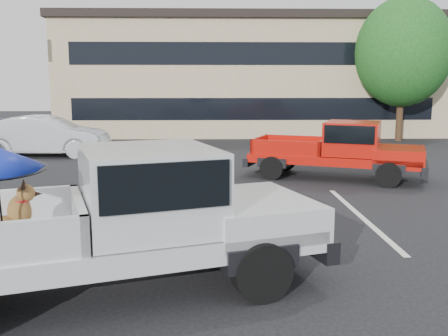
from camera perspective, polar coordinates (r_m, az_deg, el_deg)
The scene contains 9 objects.
ground at distance 8.36m, azimuth -0.89°, elevation -9.20°, with size 90.00×90.00×0.00m, color black.
stripe_left at distance 10.68m, azimuth -17.37°, elevation -5.46°, with size 0.12×5.00×0.01m, color silver.
stripe_right at distance 10.72m, azimuth 15.33°, elevation -5.31°, with size 0.12×5.00×0.01m, color silver.
motel_building at distance 28.99m, azimuth 2.74°, elevation 10.49°, with size 20.40×8.40×6.30m.
tree_right at distance 25.63m, azimuth 19.80°, elevation 12.34°, with size 4.46×4.46×6.78m.
tree_back at distance 32.54m, azimuth 9.58°, elevation 12.39°, with size 4.68×4.68×7.11m.
silver_pickup at distance 6.60m, azimuth -10.44°, elevation -4.94°, with size 6.02×3.68×2.06m.
red_pickup at distance 14.66m, azimuth 13.83°, elevation 2.24°, with size 5.30×3.47×1.65m.
silver_sedan at distance 20.12m, azimuth -19.70°, elevation 3.47°, with size 1.63×4.67×1.54m, color #AFB1B6.
Camera 1 is at (-0.06, -7.92, 2.67)m, focal length 40.00 mm.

